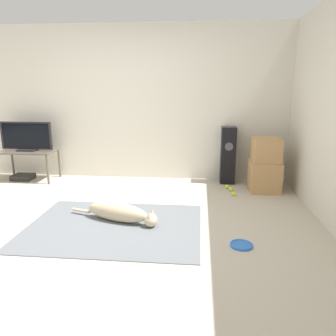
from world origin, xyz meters
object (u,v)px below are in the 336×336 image
at_px(cardboard_box_lower, 264,176).
at_px(tv, 26,137).
at_px(floor_speaker, 228,155).
at_px(game_console, 23,177).
at_px(dog, 120,213).
at_px(frisbee, 241,245).
at_px(cardboard_box_upper, 266,150).
at_px(tennis_ball_loose_on_carpet, 234,194).
at_px(tv_stand, 28,154).
at_px(tennis_ball_near_speaker, 231,189).
at_px(tennis_ball_by_boxes, 227,187).

relative_size(cardboard_box_lower, tv, 0.56).
height_order(floor_speaker, game_console, floor_speaker).
relative_size(dog, frisbee, 4.84).
bearing_deg(cardboard_box_upper, frisbee, -106.34).
xyz_separation_m(tennis_ball_loose_on_carpet, game_console, (-3.53, 0.52, 0.01)).
relative_size(cardboard_box_lower, game_console, 1.48).
xyz_separation_m(frisbee, tv_stand, (-3.33, 2.10, 0.43)).
bearing_deg(tennis_ball_loose_on_carpet, tv, 171.07).
bearing_deg(frisbee, game_console, 148.85).
xyz_separation_m(tv_stand, tennis_ball_near_speaker, (3.38, -0.31, -0.41)).
bearing_deg(cardboard_box_upper, tv_stand, 176.83).
bearing_deg(tennis_ball_loose_on_carpet, cardboard_box_upper, 33.30).
bearing_deg(tennis_ball_by_boxes, game_console, 176.85).
height_order(tv_stand, tennis_ball_loose_on_carpet, tv_stand).
bearing_deg(frisbee, tennis_ball_loose_on_carpet, 87.43).
height_order(tv, tennis_ball_near_speaker, tv).
relative_size(tv, tennis_ball_loose_on_carpet, 13.32).
relative_size(dog, floor_speaker, 1.20).
relative_size(frisbee, game_console, 0.69).
bearing_deg(tennis_ball_near_speaker, tv, 174.66).
xyz_separation_m(cardboard_box_lower, tennis_ball_loose_on_carpet, (-0.48, -0.31, -0.20)).
bearing_deg(tennis_ball_loose_on_carpet, cardboard_box_lower, 32.89).
distance_m(tv_stand, tennis_ball_loose_on_carpet, 3.47).
relative_size(cardboard_box_lower, floor_speaker, 0.53).
xyz_separation_m(tv, game_console, (-0.13, -0.01, -0.70)).
bearing_deg(frisbee, dog, 160.93).
bearing_deg(tennis_ball_by_boxes, tennis_ball_loose_on_carpet, -77.79).
height_order(cardboard_box_upper, floor_speaker, floor_speaker).
bearing_deg(dog, cardboard_box_lower, 36.50).
xyz_separation_m(cardboard_box_lower, floor_speaker, (-0.53, 0.37, 0.24)).
relative_size(tv_stand, tennis_ball_loose_on_carpet, 14.02).
distance_m(tennis_ball_by_boxes, game_console, 3.46).
distance_m(floor_speaker, tv_stand, 3.36).
xyz_separation_m(frisbee, tennis_ball_near_speaker, (0.05, 1.79, 0.02)).
relative_size(cardboard_box_lower, tv_stand, 0.54).
distance_m(floor_speaker, tennis_ball_loose_on_carpet, 0.81).
relative_size(cardboard_box_upper, floor_speaker, 0.48).
relative_size(frisbee, cardboard_box_upper, 0.52).
height_order(frisbee, tennis_ball_near_speaker, tennis_ball_near_speaker).
height_order(cardboard_box_lower, tennis_ball_near_speaker, cardboard_box_lower).
xyz_separation_m(dog, tv, (-1.98, 1.63, 0.62)).
height_order(dog, cardboard_box_upper, cardboard_box_upper).
distance_m(tv_stand, tv, 0.30).
xyz_separation_m(dog, tennis_ball_by_boxes, (1.35, 1.43, -0.09)).
bearing_deg(tennis_ball_by_boxes, tennis_ball_near_speaker, -65.28).
height_order(floor_speaker, tennis_ball_loose_on_carpet, floor_speaker).
distance_m(tv, tennis_ball_by_boxes, 3.41).
bearing_deg(dog, tennis_ball_near_speaker, 43.14).
distance_m(cardboard_box_lower, tv, 3.92).
bearing_deg(tennis_ball_loose_on_carpet, game_console, 171.56).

